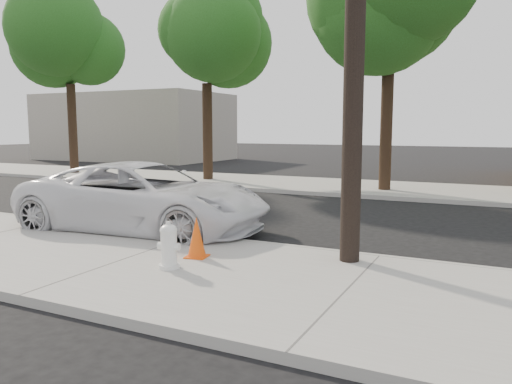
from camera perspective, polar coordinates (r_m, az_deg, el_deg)
ground at (r=12.73m, az=-1.85°, el=-3.74°), size 120.00×120.00×0.00m
near_sidewalk at (r=9.24m, az=-14.60°, el=-7.78°), size 90.00×4.40×0.15m
far_sidewalk at (r=20.52m, az=9.37°, el=0.61°), size 90.00×5.00×0.15m
curb_near at (r=10.94m, az=-7.04°, el=-5.23°), size 90.00×0.12×0.16m
building_far at (r=40.40m, az=-13.76°, el=7.21°), size 14.00×8.00×5.00m
tree_a at (r=27.57m, az=-20.55°, el=15.41°), size 4.65×4.50×9.00m
tree_b at (r=22.68m, az=-5.46°, el=16.71°), size 4.34×4.20×8.45m
tree_c at (r=19.53m, az=15.67°, el=20.29°), size 4.96×4.80×9.55m
police_cruiser at (r=11.97m, az=-12.63°, el=-0.62°), size 6.16×3.23×1.65m
fire_hydrant at (r=8.36m, az=-9.93°, el=-6.21°), size 0.39×0.36×0.73m
traffic_cone at (r=8.99m, az=-6.80°, el=-5.20°), size 0.44×0.44×0.73m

